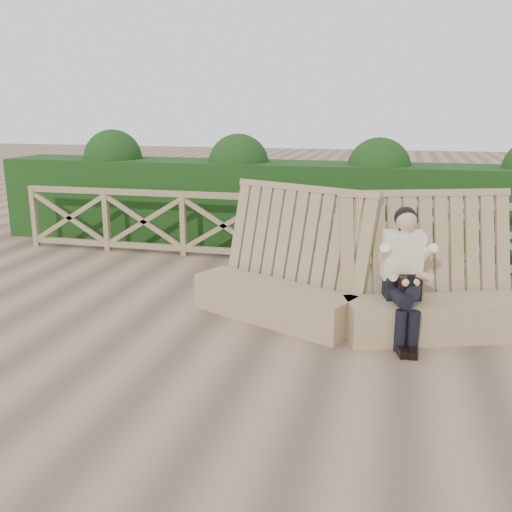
# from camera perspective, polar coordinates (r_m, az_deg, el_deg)

# --- Properties ---
(ground) EXTENTS (60.00, 60.00, 0.00)m
(ground) POSITION_cam_1_polar(r_m,az_deg,el_deg) (6.03, -0.10, -9.29)
(ground) COLOR brown
(ground) RESTS_ON ground
(bench) EXTENTS (3.94, 1.52, 1.57)m
(bench) POSITION_cam_1_polar(r_m,az_deg,el_deg) (6.62, 9.71, -3.67)
(bench) COLOR #947755
(bench) RESTS_ON ground
(woman) EXTENTS (0.50, 0.93, 1.43)m
(woman) POSITION_cam_1_polar(r_m,az_deg,el_deg) (6.28, 14.60, -1.44)
(woman) COLOR black
(woman) RESTS_ON ground
(guardrail) EXTENTS (10.10, 0.09, 1.10)m
(guardrail) POSITION_cam_1_polar(r_m,az_deg,el_deg) (9.15, 5.30, 2.61)
(guardrail) COLOR #7E6349
(guardrail) RESTS_ON ground
(hedge) EXTENTS (12.00, 1.20, 1.50)m
(hedge) POSITION_cam_1_polar(r_m,az_deg,el_deg) (10.28, 6.37, 5.03)
(hedge) COLOR black
(hedge) RESTS_ON ground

